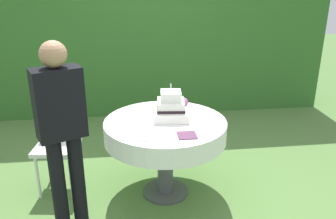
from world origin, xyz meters
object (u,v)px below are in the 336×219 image
(serving_plate_far, at_px, (143,138))
(standing_person, at_px, (62,127))
(serving_plate_near, at_px, (134,117))
(napkin_stack, at_px, (187,135))
(wedding_cake, at_px, (171,108))
(garden_chair, at_px, (59,137))
(cake_table, at_px, (165,132))

(serving_plate_far, xyz_separation_m, standing_person, (-0.63, -0.04, 0.15))
(serving_plate_near, height_order, napkin_stack, serving_plate_near)
(wedding_cake, height_order, serving_plate_far, wedding_cake)
(serving_plate_far, height_order, napkin_stack, serving_plate_far)
(standing_person, bearing_deg, garden_chair, 104.61)
(cake_table, bearing_deg, napkin_stack, -67.76)
(cake_table, bearing_deg, garden_chair, 164.97)
(serving_plate_far, relative_size, garden_chair, 0.14)
(cake_table, relative_size, wedding_cake, 3.11)
(cake_table, xyz_separation_m, garden_chair, (-1.03, 0.28, -0.12))
(serving_plate_far, bearing_deg, standing_person, -176.77)
(cake_table, relative_size, serving_plate_near, 8.59)
(serving_plate_near, bearing_deg, serving_plate_far, -83.87)
(serving_plate_far, bearing_deg, garden_chair, 141.29)
(napkin_stack, distance_m, standing_person, 1.01)
(cake_table, xyz_separation_m, serving_plate_far, (-0.23, -0.37, 0.12))
(wedding_cake, distance_m, serving_plate_far, 0.53)
(wedding_cake, height_order, napkin_stack, wedding_cake)
(cake_table, height_order, serving_plate_near, serving_plate_near)
(cake_table, height_order, serving_plate_far, serving_plate_far)
(serving_plate_near, xyz_separation_m, serving_plate_far, (0.05, -0.49, 0.00))
(cake_table, bearing_deg, standing_person, -154.89)
(napkin_stack, relative_size, garden_chair, 0.18)
(wedding_cake, distance_m, serving_plate_near, 0.37)
(cake_table, xyz_separation_m, napkin_stack, (0.14, -0.35, 0.12))
(serving_plate_near, xyz_separation_m, standing_person, (-0.57, -0.52, 0.15))
(serving_plate_near, bearing_deg, standing_person, -137.57)
(napkin_stack, bearing_deg, wedding_cake, 100.44)
(wedding_cake, relative_size, garden_chair, 0.41)
(wedding_cake, distance_m, garden_chair, 1.17)
(garden_chair, bearing_deg, serving_plate_near, -11.64)
(cake_table, relative_size, napkin_stack, 7.17)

